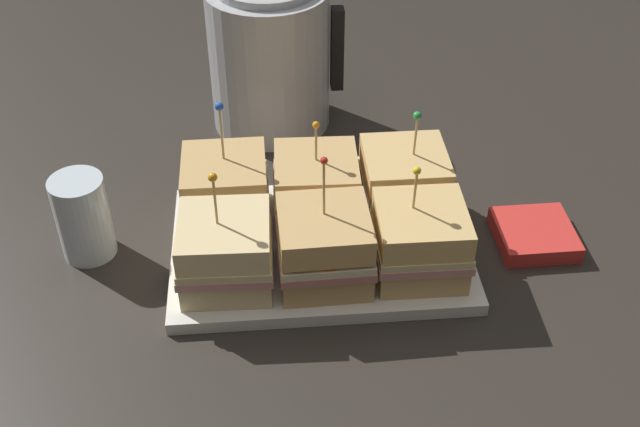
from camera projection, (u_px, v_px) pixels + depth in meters
name	position (u px, v px, depth m)	size (l,w,h in m)	color
ground_plane	(320.00, 253.00, 1.08)	(6.00, 6.00, 0.00)	#2D2823
serving_platter	(320.00, 248.00, 1.08)	(0.39, 0.27, 0.02)	white
sandwich_front_left	(226.00, 252.00, 0.99)	(0.12, 0.12, 0.17)	beige
sandwich_front_center	(324.00, 247.00, 0.99)	(0.12, 0.12, 0.18)	tan
sandwich_front_right	(420.00, 241.00, 1.01)	(0.12, 0.12, 0.15)	tan
sandwich_back_left	(226.00, 191.00, 1.08)	(0.12, 0.12, 0.18)	tan
sandwich_back_center	(315.00, 188.00, 1.09)	(0.12, 0.12, 0.15)	tan
sandwich_back_right	(404.00, 183.00, 1.10)	(0.12, 0.12, 0.16)	tan
kettle_steel	(270.00, 56.00, 1.27)	(0.21, 0.19, 0.26)	#B7BABF
drinking_glass	(83.00, 217.00, 1.05)	(0.07, 0.07, 0.12)	silver
napkin_stack	(535.00, 236.00, 1.09)	(0.10, 0.10, 0.02)	red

